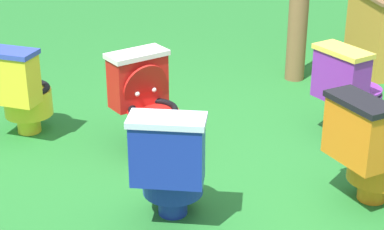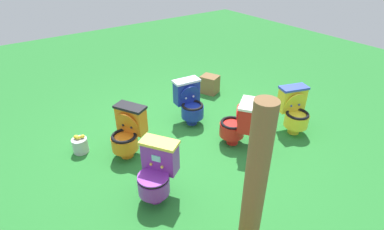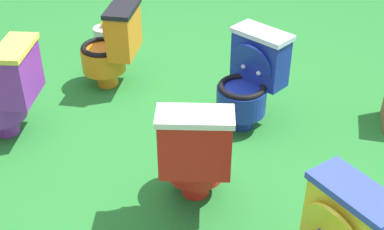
% 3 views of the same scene
% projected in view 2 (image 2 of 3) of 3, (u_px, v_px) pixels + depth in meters
% --- Properties ---
extents(ground, '(14.00, 14.00, 0.00)m').
position_uv_depth(ground, '(185.00, 141.00, 4.68)').
color(ground, '#26752D').
extents(toilet_orange, '(0.62, 0.59, 0.73)m').
position_uv_depth(toilet_orange, '(128.00, 131.00, 4.24)').
color(toilet_orange, orange).
rests_on(toilet_orange, ground).
extents(toilet_yellow, '(0.54, 0.59, 0.73)m').
position_uv_depth(toilet_yellow, '(294.00, 110.00, 4.76)').
color(toilet_yellow, yellow).
rests_on(toilet_yellow, ground).
extents(toilet_blue, '(0.46, 0.53, 0.73)m').
position_uv_depth(toilet_blue, '(190.00, 102.00, 4.99)').
color(toilet_blue, '#192D9E').
rests_on(toilet_blue, ground).
extents(toilet_purple, '(0.63, 0.61, 0.73)m').
position_uv_depth(toilet_purple, '(157.00, 172.00, 3.52)').
color(toilet_purple, purple).
rests_on(toilet_purple, ground).
extents(toilet_red, '(0.61, 0.63, 0.73)m').
position_uv_depth(toilet_red, '(239.00, 123.00, 4.44)').
color(toilet_red, red).
rests_on(toilet_red, ground).
extents(wooden_post, '(0.18, 0.18, 1.78)m').
position_uv_depth(wooden_post, '(253.00, 197.00, 2.48)').
color(wooden_post, brown).
rests_on(wooden_post, ground).
extents(small_crate, '(0.39, 0.41, 0.35)m').
position_uv_depth(small_crate, '(210.00, 84.00, 6.05)').
color(small_crate, brown).
rests_on(small_crate, ground).
extents(lemon_bucket, '(0.22, 0.22, 0.28)m').
position_uv_depth(lemon_bucket, '(80.00, 145.00, 4.39)').
color(lemon_bucket, '#B7B7BF').
rests_on(lemon_bucket, ground).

